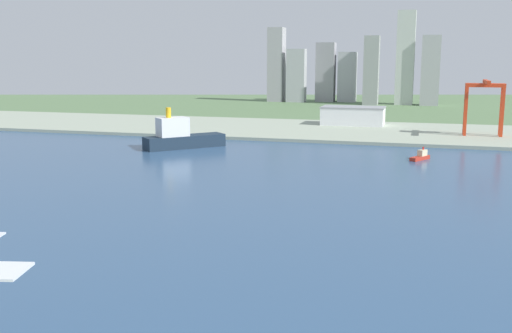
{
  "coord_description": "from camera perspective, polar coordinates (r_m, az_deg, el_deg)",
  "views": [
    {
      "loc": [
        60.93,
        1.89,
        60.5
      ],
      "look_at": [
        1.05,
        208.97,
        20.99
      ],
      "focal_mm": 41.51,
      "sensor_mm": 36.0,
      "label": 1
    }
  ],
  "objects": [
    {
      "name": "warehouse_main",
      "position": [
        532.29,
        9.33,
        4.87
      ],
      "size": [
        55.04,
        30.8,
        16.08
      ],
      "color": "white",
      "rests_on": "industrial_pier"
    },
    {
      "name": "ground_plane",
      "position": [
        310.23,
        4.49,
        -0.89
      ],
      "size": [
        2400.0,
        2400.0,
        0.0
      ],
      "primitive_type": "plane",
      "color": "#55734B"
    },
    {
      "name": "distant_skyline",
      "position": [
        824.9,
        9.38,
        9.3
      ],
      "size": [
        231.87,
        66.74,
        121.73
      ],
      "color": "#A2A0A8",
      "rests_on": "ground"
    },
    {
      "name": "tugboat_small",
      "position": [
        370.7,
        15.59,
        0.96
      ],
      "size": [
        11.91,
        16.74,
        7.59
      ],
      "color": "#B22D1E",
      "rests_on": "water_bay"
    },
    {
      "name": "water_bay",
      "position": [
        253.1,
        1.73,
        -3.43
      ],
      "size": [
        840.0,
        360.0,
        0.15
      ],
      "primitive_type": "cube",
      "color": "#2D4C70",
      "rests_on": "ground"
    },
    {
      "name": "industrial_pier",
      "position": [
        495.46,
        8.96,
        3.39
      ],
      "size": [
        840.0,
        140.0,
        2.5
      ],
      "primitive_type": "cube",
      "color": "#97A28E",
      "rests_on": "ground"
    },
    {
      "name": "port_crane_red",
      "position": [
        478.65,
        21.18,
        6.4
      ],
      "size": [
        28.22,
        36.71,
        42.24
      ],
      "color": "red",
      "rests_on": "industrial_pier"
    },
    {
      "name": "cargo_ship",
      "position": [
        405.94,
        -7.26,
        2.85
      ],
      "size": [
        48.81,
        50.18,
        28.06
      ],
      "color": "#192838",
      "rests_on": "water_bay"
    }
  ]
}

